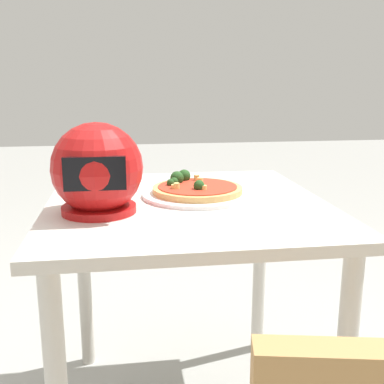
{
  "coord_description": "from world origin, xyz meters",
  "views": [
    {
      "loc": [
        0.18,
        1.33,
        1.09
      ],
      "look_at": [
        -0.02,
        -0.02,
        0.77
      ],
      "focal_mm": 43.66,
      "sensor_mm": 36.0,
      "label": 1
    }
  ],
  "objects": [
    {
      "name": "dining_table",
      "position": [
        0.0,
        0.0,
        0.64
      ],
      "size": [
        0.81,
        0.87,
        0.75
      ],
      "color": "beige",
      "rests_on": "ground"
    },
    {
      "name": "motorcycle_helmet",
      "position": [
        0.25,
        0.09,
        0.86
      ],
      "size": [
        0.24,
        0.24,
        0.24
      ],
      "color": "#B21414",
      "rests_on": "dining_table"
    },
    {
      "name": "pizza_plate",
      "position": [
        -0.04,
        -0.05,
        0.75
      ],
      "size": [
        0.34,
        0.34,
        0.01
      ],
      "primitive_type": "cylinder",
      "color": "white",
      "rests_on": "dining_table"
    },
    {
      "name": "pizza",
      "position": [
        -0.04,
        -0.06,
        0.77
      ],
      "size": [
        0.28,
        0.28,
        0.06
      ],
      "color": "tan",
      "rests_on": "pizza_plate"
    }
  ]
}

